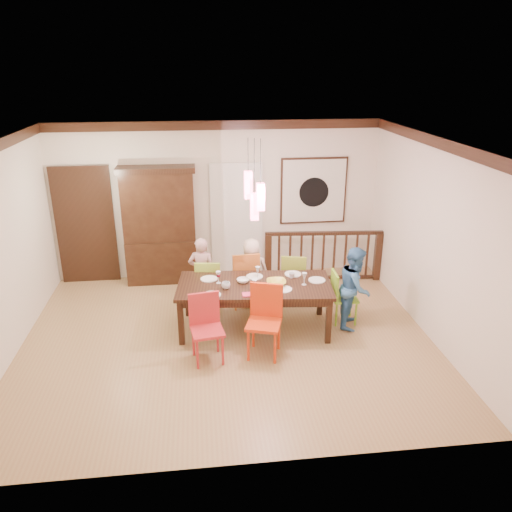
{
  "coord_description": "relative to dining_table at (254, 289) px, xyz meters",
  "views": [
    {
      "loc": [
        -0.34,
        -6.48,
        3.85
      ],
      "look_at": [
        0.47,
        0.42,
        1.14
      ],
      "focal_mm": 35.0,
      "sensor_mm": 36.0,
      "label": 1
    }
  ],
  "objects": [
    {
      "name": "person_far_left",
      "position": [
        -0.77,
        0.87,
        -0.07
      ],
      "size": [
        0.48,
        0.35,
        1.21
      ],
      "primitive_type": "imported",
      "rotation": [
        0.0,
        0.0,
        2.99
      ],
      "color": "#D8A4A8",
      "rests_on": "floor"
    },
    {
      "name": "crown_molding",
      "position": [
        -0.43,
        -0.28,
        2.15
      ],
      "size": [
        6.0,
        5.0,
        0.16
      ],
      "primitive_type": null,
      "color": "black",
      "rests_on": "wall_back"
    },
    {
      "name": "panel_door",
      "position": [
        -2.83,
        2.17,
        0.38
      ],
      "size": [
        1.04,
        0.07,
        2.24
      ],
      "primitive_type": "cube",
      "color": "black",
      "rests_on": "wall_back"
    },
    {
      "name": "plate_near_left",
      "position": [
        -0.65,
        -0.32,
        0.08
      ],
      "size": [
        0.26,
        0.26,
        0.01
      ],
      "primitive_type": "cylinder",
      "color": "white",
      "rests_on": "dining_table"
    },
    {
      "name": "person_end_right",
      "position": [
        1.54,
        -0.06,
        -0.03
      ],
      "size": [
        0.69,
        0.76,
        1.28
      ],
      "primitive_type": "imported",
      "rotation": [
        0.0,
        0.0,
        1.16
      ],
      "color": "teal",
      "rests_on": "floor"
    },
    {
      "name": "wall_back",
      "position": [
        -0.43,
        2.22,
        0.78
      ],
      "size": [
        6.0,
        0.0,
        6.0
      ],
      "primitive_type": "plane",
      "rotation": [
        1.57,
        0.0,
        0.0
      ],
      "color": "silver",
      "rests_on": "floor"
    },
    {
      "name": "dining_table",
      "position": [
        0.0,
        0.0,
        0.0
      ],
      "size": [
        2.38,
        1.26,
        0.75
      ],
      "rotation": [
        0.0,
        0.0,
        -0.1
      ],
      "color": "black",
      "rests_on": "floor"
    },
    {
      "name": "plate_near_mid",
      "position": [
        0.39,
        -0.25,
        0.08
      ],
      "size": [
        0.26,
        0.26,
        0.01
      ],
      "primitive_type": "cylinder",
      "color": "white",
      "rests_on": "dining_table"
    },
    {
      "name": "chair_end_right",
      "position": [
        1.43,
        0.06,
        -0.19
      ],
      "size": [
        0.39,
        0.39,
        0.84
      ],
      "rotation": [
        0.0,
        0.0,
        1.54
      ],
      "color": "#7DBC27",
      "rests_on": "floor"
    },
    {
      "name": "chair_far_left",
      "position": [
        -0.67,
        0.73,
        -0.16
      ],
      "size": [
        0.45,
        0.45,
        0.9
      ],
      "rotation": [
        0.0,
        0.0,
        3.01
      ],
      "color": "#A4CF3D",
      "rests_on": "floor"
    },
    {
      "name": "chair_far_right",
      "position": [
        0.77,
        0.83,
        -0.16
      ],
      "size": [
        0.5,
        0.5,
        0.9
      ],
      "rotation": [
        0.0,
        0.0,
        2.89
      ],
      "color": "olive",
      "rests_on": "floor"
    },
    {
      "name": "floor",
      "position": [
        -0.43,
        -0.28,
        -0.67
      ],
      "size": [
        6.0,
        6.0,
        0.0
      ],
      "primitive_type": "plane",
      "color": "#A67E50",
      "rests_on": "ground"
    },
    {
      "name": "pendant_cluster",
      "position": [
        0.0,
        -0.0,
        1.43
      ],
      "size": [
        0.27,
        0.21,
        1.14
      ],
      "color": "#FF4C71",
      "rests_on": "ceiling"
    },
    {
      "name": "chair_far_mid",
      "position": [
        -0.08,
        0.83,
        -0.11
      ],
      "size": [
        0.48,
        0.48,
        0.98
      ],
      "rotation": [
        0.0,
        0.0,
        3.23
      ],
      "color": "#C16424",
      "rests_on": "floor"
    },
    {
      "name": "china_hutch",
      "position": [
        -1.5,
        2.02,
        0.41
      ],
      "size": [
        1.36,
        0.46,
        2.16
      ],
      "color": "black",
      "rests_on": "floor"
    },
    {
      "name": "wine_glass_d",
      "position": [
        0.73,
        -0.11,
        0.17
      ],
      "size": [
        0.08,
        0.08,
        0.19
      ],
      "primitive_type": null,
      "color": "silver",
      "rests_on": "dining_table"
    },
    {
      "name": "plate_far_mid",
      "position": [
        0.03,
        0.26,
        0.08
      ],
      "size": [
        0.26,
        0.26,
        0.01
      ],
      "primitive_type": "cylinder",
      "color": "white",
      "rests_on": "dining_table"
    },
    {
      "name": "cup_right",
      "position": [
        0.6,
        0.16,
        0.12
      ],
      "size": [
        0.09,
        0.09,
        0.08
      ],
      "primitive_type": "imported",
      "rotation": [
        0.0,
        0.0,
        0.01
      ],
      "color": "silver",
      "rests_on": "dining_table"
    },
    {
      "name": "ceiling",
      "position": [
        -0.43,
        -0.28,
        2.23
      ],
      "size": [
        6.0,
        6.0,
        0.0
      ],
      "primitive_type": "plane",
      "rotation": [
        3.14,
        0.0,
        0.0
      ],
      "color": "white",
      "rests_on": "wall_back"
    },
    {
      "name": "serving_bowl",
      "position": [
        0.32,
        -0.07,
        0.11
      ],
      "size": [
        0.31,
        0.31,
        0.07
      ],
      "primitive_type": "imported",
      "rotation": [
        0.0,
        0.0,
        -0.06
      ],
      "color": "gold",
      "rests_on": "dining_table"
    },
    {
      "name": "plate_far_right",
      "position": [
        0.64,
        0.29,
        0.08
      ],
      "size": [
        0.26,
        0.26,
        0.01
      ],
      "primitive_type": "cylinder",
      "color": "white",
      "rests_on": "dining_table"
    },
    {
      "name": "chair_near_left",
      "position": [
        -0.74,
        -0.8,
        -0.13
      ],
      "size": [
        0.49,
        0.49,
        0.94
      ],
      "rotation": [
        0.0,
        0.0,
        0.16
      ],
      "color": "red",
      "rests_on": "floor"
    },
    {
      "name": "cup_left",
      "position": [
        -0.43,
        -0.11,
        0.13
      ],
      "size": [
        0.13,
        0.13,
        0.1
      ],
      "primitive_type": "imported",
      "rotation": [
        0.0,
        0.0,
        -0.02
      ],
      "color": "silver",
      "rests_on": "dining_table"
    },
    {
      "name": "wine_glass_b",
      "position": [
        0.08,
        0.21,
        0.17
      ],
      "size": [
        0.08,
        0.08,
        0.19
      ],
      "primitive_type": null,
      "color": "silver",
      "rests_on": "dining_table"
    },
    {
      "name": "small_bowl",
      "position": [
        -0.17,
        0.08,
        0.11
      ],
      "size": [
        0.2,
        0.2,
        0.06
      ],
      "primitive_type": "imported",
      "rotation": [
        0.0,
        0.0,
        0.05
      ],
      "color": "white",
      "rests_on": "dining_table"
    },
    {
      "name": "chair_near_mid",
      "position": [
        0.04,
        -0.76,
        -0.09
      ],
      "size": [
        0.57,
        0.57,
        1.01
      ],
      "rotation": [
        0.0,
        0.0,
        -0.3
      ],
      "color": "red",
      "rests_on": "floor"
    },
    {
      "name": "painting",
      "position": [
        1.37,
        2.19,
        0.93
      ],
      "size": [
        1.25,
        0.06,
        1.25
      ],
      "color": "black",
      "rests_on": "wall_back"
    },
    {
      "name": "plate_far_left",
      "position": [
        -0.67,
        0.25,
        0.08
      ],
      "size": [
        0.26,
        0.26,
        0.01
      ],
      "primitive_type": "cylinder",
      "color": "white",
      "rests_on": "dining_table"
    },
    {
      "name": "white_doorway",
      "position": [
        -0.08,
        2.19,
        0.38
      ],
      "size": [
        0.97,
        0.05,
        2.22
      ],
      "primitive_type": "cube",
      "color": "silver",
      "rests_on": "wall_back"
    },
    {
      "name": "person_far_mid",
      "position": [
        0.05,
        0.83,
        -0.09
      ],
      "size": [
        0.59,
        0.4,
        1.17
      ],
      "primitive_type": "imported",
      "rotation": [
        0.0,
        0.0,
        3.18
      ],
      "color": "beige",
      "rests_on": "floor"
    },
    {
      "name": "napkin",
      "position": [
        -0.13,
        -0.36,
        0.08
      ],
      "size": [
        0.18,
        0.14,
        0.01
      ],
      "primitive_type": "cube",
      "color": "#D83359",
      "rests_on": "dining_table"
    },
    {
      "name": "plate_end_right",
      "position": [
        0.96,
        0.01,
        0.08
      ],
      "size": [
        0.26,
        0.26,
        0.01
      ],
      "primitive_type": "cylinder",
      "color": "white",
      "rests_on": "dining_table"
    },
    {
      "name": "balustrade",
      "position": [
        1.48,
        1.67,
        -0.17
      ],
      "size": [
        2.18,
        0.25,
        0.96
      ],
      "rotation": [
        0.0,
        0.0,
        -0.08
      ],
      "color": "black",
      "rests_on": "floor"
    },
    {
      "name": "wine_glass_c",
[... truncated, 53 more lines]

